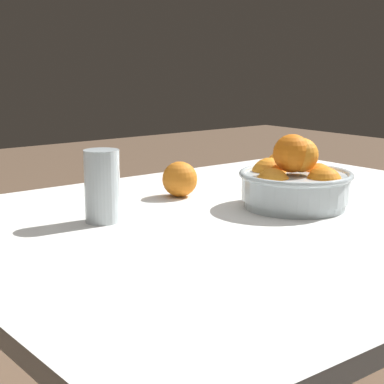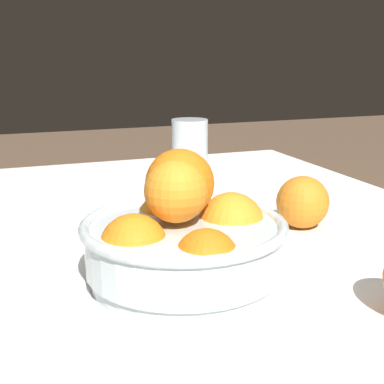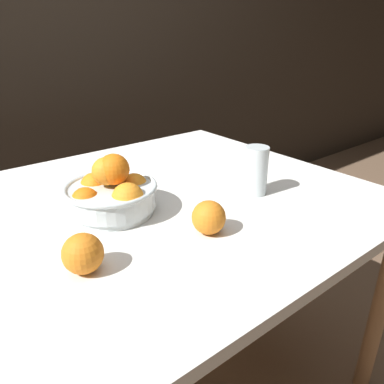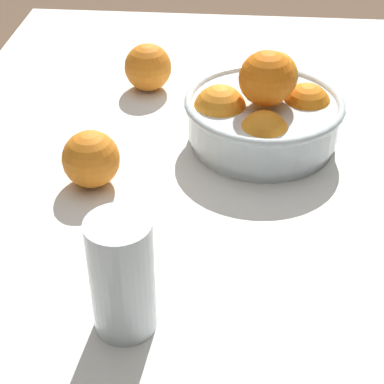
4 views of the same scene
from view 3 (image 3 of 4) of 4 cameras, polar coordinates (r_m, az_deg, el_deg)
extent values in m
plane|color=brown|center=(1.47, -5.54, -27.07)|extent=(12.00, 12.00, 0.00)
cube|color=white|center=(1.03, -7.03, -2.26)|extent=(1.24, 1.01, 0.03)
cylinder|color=#936B47|center=(1.35, 26.71, -15.44)|extent=(0.05, 0.05, 0.67)
cylinder|color=#936B47|center=(1.80, 1.00, -2.56)|extent=(0.05, 0.05, 0.67)
cylinder|color=silver|center=(0.98, -11.94, -2.61)|extent=(0.21, 0.21, 0.02)
cylinder|color=silver|center=(0.96, -12.11, -0.77)|extent=(0.22, 0.22, 0.05)
torus|color=silver|center=(0.95, -12.25, 0.65)|extent=(0.23, 0.23, 0.01)
sphere|color=orange|center=(0.99, -8.79, 0.81)|extent=(0.07, 0.07, 0.07)
sphere|color=orange|center=(1.01, -14.60, 0.80)|extent=(0.07, 0.07, 0.07)
sphere|color=orange|center=(0.94, -15.97, -1.32)|extent=(0.07, 0.07, 0.07)
sphere|color=orange|center=(0.91, -9.74, -1.05)|extent=(0.08, 0.08, 0.08)
sphere|color=orange|center=(0.95, -11.96, 3.46)|extent=(0.08, 0.08, 0.08)
sphere|color=orange|center=(0.95, -12.96, 3.11)|extent=(0.07, 0.07, 0.07)
cylinder|color=#F4A314|center=(1.07, 9.62, 2.18)|extent=(0.06, 0.06, 0.10)
cylinder|color=silver|center=(1.06, 9.69, 3.23)|extent=(0.07, 0.07, 0.14)
sphere|color=orange|center=(0.75, -16.30, -8.99)|extent=(0.08, 0.08, 0.08)
sphere|color=orange|center=(0.85, 2.56, -3.89)|extent=(0.08, 0.08, 0.08)
camera|label=1|loc=(2.16, 0.12, 20.39)|focal=60.00mm
camera|label=2|loc=(1.02, -47.29, 6.19)|focal=50.00mm
camera|label=4|loc=(1.43, 21.26, 25.74)|focal=60.00mm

